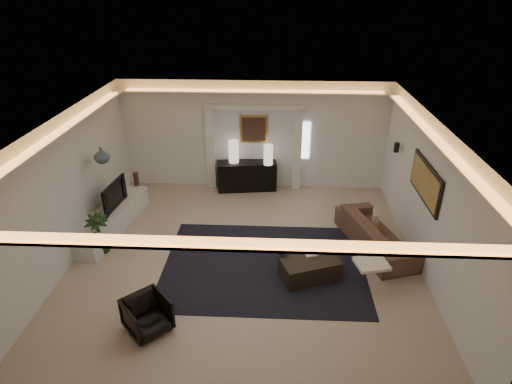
{
  "coord_description": "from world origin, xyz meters",
  "views": [
    {
      "loc": [
        0.59,
        -7.22,
        5.2
      ],
      "look_at": [
        0.2,
        0.6,
        1.25
      ],
      "focal_mm": 29.95,
      "sensor_mm": 36.0,
      "label": 1
    }
  ],
  "objects_px": {
    "coffee_table": "(310,269)",
    "armchair": "(147,315)",
    "sofa": "(376,233)",
    "console": "(247,176)"
  },
  "relations": [
    {
      "from": "console",
      "to": "armchair",
      "type": "xyz_separation_m",
      "value": [
        -1.25,
        -5.3,
        -0.09
      ]
    },
    {
      "from": "console",
      "to": "coffee_table",
      "type": "relative_size",
      "value": 1.45
    },
    {
      "from": "sofa",
      "to": "coffee_table",
      "type": "relative_size",
      "value": 2.07
    },
    {
      "from": "coffee_table",
      "to": "armchair",
      "type": "distance_m",
      "value": 3.11
    },
    {
      "from": "sofa",
      "to": "coffee_table",
      "type": "distance_m",
      "value": 1.86
    },
    {
      "from": "coffee_table",
      "to": "armchair",
      "type": "bearing_deg",
      "value": -171.81
    },
    {
      "from": "console",
      "to": "coffee_table",
      "type": "bearing_deg",
      "value": -76.38
    },
    {
      "from": "console",
      "to": "coffee_table",
      "type": "height_order",
      "value": "console"
    },
    {
      "from": "armchair",
      "to": "sofa",
      "type": "bearing_deg",
      "value": -10.79
    },
    {
      "from": "console",
      "to": "sofa",
      "type": "height_order",
      "value": "console"
    }
  ]
}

